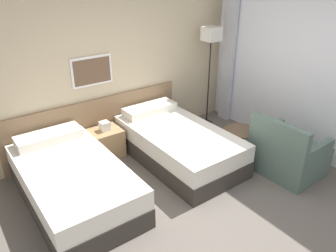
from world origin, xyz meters
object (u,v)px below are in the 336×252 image
bed_near_window (178,144)px  floor_lamp (211,42)px  side_table (239,138)px  armchair (287,155)px  nightstand (106,142)px  bed_near_door (73,182)px

bed_near_window → floor_lamp: 1.93m
bed_near_window → side_table: size_ratio=4.03×
bed_near_window → armchair: 1.61m
nightstand → side_table: bearing=-38.2°
side_table → armchair: 0.73m
bed_near_window → armchair: (1.07, -1.21, 0.01)m
side_table → floor_lamp: bearing=69.4°
bed_near_door → bed_near_window: size_ratio=1.00×
floor_lamp → armchair: 2.31m
nightstand → bed_near_window: bearing=-41.8°
bed_near_door → nightstand: (0.84, 0.75, -0.04)m
bed_near_door → armchair: (2.74, -1.21, 0.01)m
bed_near_door → bed_near_window: (1.68, 0.00, 0.00)m
side_table → armchair: bearing=-67.8°
bed_near_window → nightstand: bearing=138.2°
nightstand → floor_lamp: (2.10, -0.04, 1.32)m
bed_near_window → floor_lamp: floor_lamp is taller
bed_near_window → side_table: bed_near_window is taller
side_table → armchair: armchair is taller
nightstand → side_table: 2.08m
bed_near_door → side_table: 2.53m
nightstand → side_table: nightstand is taller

